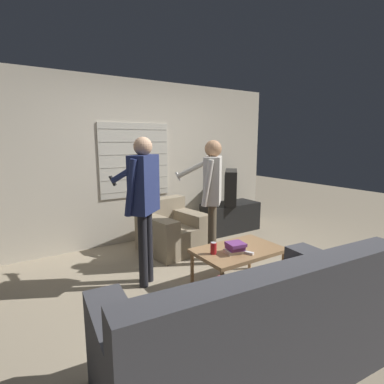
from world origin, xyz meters
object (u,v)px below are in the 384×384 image
(coffee_table, at_px, (238,252))
(spare_remote, at_px, (248,253))
(tv, at_px, (231,187))
(person_left_standing, at_px, (143,194))
(couch_blue, at_px, (251,334))
(book_stack, at_px, (235,248))
(soda_can, at_px, (213,248))
(person_right_standing, at_px, (212,186))
(armchair_beige, at_px, (171,230))

(coffee_table, distance_m, spare_remote, 0.17)
(tv, bearing_deg, person_left_standing, -23.22)
(couch_blue, height_order, book_stack, couch_blue)
(coffee_table, relative_size, person_left_standing, 0.57)
(coffee_table, xyz_separation_m, soda_can, (-0.32, 0.03, 0.10))
(soda_can, bearing_deg, person_right_standing, 54.88)
(couch_blue, xyz_separation_m, tv, (2.10, 2.72, 0.46))
(soda_can, distance_m, spare_remote, 0.37)
(soda_can, height_order, spare_remote, soda_can)
(tv, distance_m, book_stack, 2.25)
(person_left_standing, xyz_separation_m, soda_can, (0.52, -0.59, -0.55))
(soda_can, bearing_deg, spare_remote, -32.52)
(armchair_beige, bearing_deg, tv, -177.09)
(person_right_standing, distance_m, soda_can, 1.01)
(person_right_standing, bearing_deg, person_left_standing, 137.94)
(book_stack, height_order, soda_can, soda_can)
(armchair_beige, xyz_separation_m, person_left_standing, (-0.76, -0.78, 0.75))
(tv, bearing_deg, armchair_beige, -38.32)
(couch_blue, relative_size, soda_can, 16.50)
(person_left_standing, bearing_deg, person_right_standing, -34.48)
(person_right_standing, bearing_deg, tv, -7.85)
(coffee_table, distance_m, person_left_standing, 1.24)
(person_left_standing, height_order, spare_remote, person_left_standing)
(person_left_standing, xyz_separation_m, person_right_standing, (1.01, 0.10, -0.01))
(couch_blue, bearing_deg, spare_remote, 53.17)
(couch_blue, xyz_separation_m, person_left_standing, (-0.03, 1.68, 0.71))
(book_stack, xyz_separation_m, spare_remote, (0.09, -0.09, -0.05))
(armchair_beige, bearing_deg, couch_blue, 65.32)
(coffee_table, bearing_deg, person_right_standing, 76.89)
(person_right_standing, xyz_separation_m, book_stack, (-0.28, -0.80, -0.54))
(person_left_standing, relative_size, book_stack, 7.42)
(person_left_standing, bearing_deg, tv, -14.25)
(soda_can, bearing_deg, tv, 45.53)
(coffee_table, height_order, spare_remote, spare_remote)
(spare_remote, bearing_deg, book_stack, 110.96)
(person_right_standing, bearing_deg, spare_remote, -149.63)
(soda_can, bearing_deg, book_stack, -25.80)
(armchair_beige, bearing_deg, person_left_standing, 37.45)
(book_stack, relative_size, spare_remote, 1.67)
(coffee_table, height_order, tv, tv)
(soda_can, relative_size, spare_remote, 0.93)
(soda_can, bearing_deg, armchair_beige, 80.10)
(armchair_beige, bearing_deg, soda_can, 71.99)
(book_stack, bearing_deg, person_left_standing, 136.60)
(coffee_table, bearing_deg, spare_remote, -95.24)
(tv, bearing_deg, coffee_table, 3.04)
(armchair_beige, xyz_separation_m, tv, (1.37, 0.27, 0.50))
(book_stack, bearing_deg, soda_can, 154.20)
(book_stack, bearing_deg, spare_remote, -44.50)
(coffee_table, xyz_separation_m, spare_remote, (-0.01, -0.16, 0.05))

